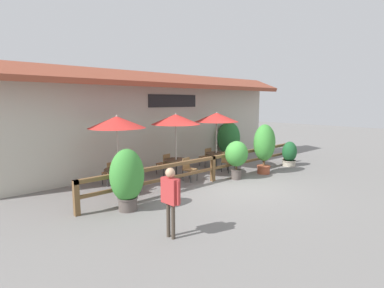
{
  "coord_description": "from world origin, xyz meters",
  "views": [
    {
      "loc": [
        -7.94,
        -6.55,
        2.96
      ],
      "look_at": [
        -0.71,
        1.43,
        1.44
      ],
      "focal_mm": 28.0,
      "sensor_mm": 36.0,
      "label": 1
    }
  ],
  "objects_px": {
    "patio_umbrella_near": "(117,122)",
    "chair_far_streetside": "(227,161)",
    "patio_umbrella_middle": "(176,119)",
    "dining_table_middle": "(176,163)",
    "potted_plant_corner_fern": "(289,154)",
    "pedestrian": "(170,193)",
    "chair_near_streetside": "(127,180)",
    "patio_umbrella_far": "(217,117)",
    "chair_near_wallside": "(111,172)",
    "chair_middle_wallside": "(164,163)",
    "potted_plant_broad_leaf": "(127,178)",
    "potted_plant_tall_tropical": "(229,139)",
    "potted_plant_small_flowering": "(264,145)",
    "dining_table_near": "(119,173)",
    "chair_middle_streetside": "(189,168)",
    "potted_plant_entrance_palm": "(237,155)",
    "dining_table_far": "(216,156)",
    "chair_far_wallside": "(206,156)"
  },
  "relations": [
    {
      "from": "patio_umbrella_middle",
      "to": "chair_middle_wallside",
      "type": "height_order",
      "value": "patio_umbrella_middle"
    },
    {
      "from": "chair_middle_wallside",
      "to": "potted_plant_broad_leaf",
      "type": "bearing_deg",
      "value": 28.51
    },
    {
      "from": "patio_umbrella_middle",
      "to": "dining_table_middle",
      "type": "distance_m",
      "value": 1.72
    },
    {
      "from": "potted_plant_broad_leaf",
      "to": "potted_plant_tall_tropical",
      "type": "relative_size",
      "value": 0.88
    },
    {
      "from": "dining_table_near",
      "to": "pedestrian",
      "type": "distance_m",
      "value": 4.2
    },
    {
      "from": "chair_far_streetside",
      "to": "potted_plant_corner_fern",
      "type": "distance_m",
      "value": 3.27
    },
    {
      "from": "potted_plant_tall_tropical",
      "to": "chair_far_streetside",
      "type": "bearing_deg",
      "value": -140.43
    },
    {
      "from": "patio_umbrella_near",
      "to": "chair_far_streetside",
      "type": "distance_m",
      "value": 5.07
    },
    {
      "from": "patio_umbrella_near",
      "to": "chair_far_streetside",
      "type": "height_order",
      "value": "patio_umbrella_near"
    },
    {
      "from": "chair_middle_wallside",
      "to": "potted_plant_small_flowering",
      "type": "relative_size",
      "value": 0.42
    },
    {
      "from": "patio_umbrella_middle",
      "to": "potted_plant_broad_leaf",
      "type": "distance_m",
      "value": 4.04
    },
    {
      "from": "patio_umbrella_middle",
      "to": "pedestrian",
      "type": "height_order",
      "value": "patio_umbrella_middle"
    },
    {
      "from": "chair_middle_streetside",
      "to": "potted_plant_corner_fern",
      "type": "bearing_deg",
      "value": -22.38
    },
    {
      "from": "patio_umbrella_far",
      "to": "chair_far_streetside",
      "type": "bearing_deg",
      "value": -95.75
    },
    {
      "from": "chair_middle_wallside",
      "to": "pedestrian",
      "type": "xyz_separation_m",
      "value": [
        -3.39,
        -4.74,
        0.53
      ]
    },
    {
      "from": "patio_umbrella_far",
      "to": "potted_plant_corner_fern",
      "type": "xyz_separation_m",
      "value": [
        2.98,
        -1.84,
        -1.72
      ]
    },
    {
      "from": "dining_table_near",
      "to": "chair_far_wallside",
      "type": "relative_size",
      "value": 1.13
    },
    {
      "from": "chair_near_streetside",
      "to": "patio_umbrella_far",
      "type": "height_order",
      "value": "patio_umbrella_far"
    },
    {
      "from": "chair_near_wallside",
      "to": "pedestrian",
      "type": "xyz_separation_m",
      "value": [
        -1.0,
        -4.74,
        0.53
      ]
    },
    {
      "from": "potted_plant_tall_tropical",
      "to": "pedestrian",
      "type": "height_order",
      "value": "potted_plant_tall_tropical"
    },
    {
      "from": "patio_umbrella_far",
      "to": "chair_far_streetside",
      "type": "distance_m",
      "value": 1.94
    },
    {
      "from": "dining_table_far",
      "to": "pedestrian",
      "type": "height_order",
      "value": "pedestrian"
    },
    {
      "from": "chair_far_streetside",
      "to": "potted_plant_broad_leaf",
      "type": "relative_size",
      "value": 0.5
    },
    {
      "from": "potted_plant_small_flowering",
      "to": "potted_plant_tall_tropical",
      "type": "bearing_deg",
      "value": 66.51
    },
    {
      "from": "patio_umbrella_near",
      "to": "chair_far_wallside",
      "type": "xyz_separation_m",
      "value": [
        4.8,
        0.62,
        -1.81
      ]
    },
    {
      "from": "chair_near_wallside",
      "to": "chair_far_streetside",
      "type": "bearing_deg",
      "value": 160.17
    },
    {
      "from": "patio_umbrella_middle",
      "to": "chair_middle_wallside",
      "type": "relative_size",
      "value": 2.95
    },
    {
      "from": "potted_plant_entrance_palm",
      "to": "pedestrian",
      "type": "bearing_deg",
      "value": -155.51
    },
    {
      "from": "chair_near_wallside",
      "to": "potted_plant_tall_tropical",
      "type": "relative_size",
      "value": 0.44
    },
    {
      "from": "patio_umbrella_near",
      "to": "chair_middle_wallside",
      "type": "bearing_deg",
      "value": 15.44
    },
    {
      "from": "potted_plant_corner_fern",
      "to": "pedestrian",
      "type": "bearing_deg",
      "value": -166.05
    },
    {
      "from": "patio_umbrella_middle",
      "to": "potted_plant_entrance_palm",
      "type": "xyz_separation_m",
      "value": [
        1.54,
        -1.77,
        -1.35
      ]
    },
    {
      "from": "patio_umbrella_far",
      "to": "dining_table_far",
      "type": "bearing_deg",
      "value": -63.43
    },
    {
      "from": "patio_umbrella_near",
      "to": "chair_far_wallside",
      "type": "distance_m",
      "value": 5.17
    },
    {
      "from": "chair_near_wallside",
      "to": "patio_umbrella_far",
      "type": "bearing_deg",
      "value": 168.34
    },
    {
      "from": "chair_middle_streetside",
      "to": "potted_plant_tall_tropical",
      "type": "xyz_separation_m",
      "value": [
        4.39,
        1.83,
        0.59
      ]
    },
    {
      "from": "patio_umbrella_middle",
      "to": "chair_far_streetside",
      "type": "height_order",
      "value": "patio_umbrella_middle"
    },
    {
      "from": "potted_plant_corner_fern",
      "to": "pedestrian",
      "type": "distance_m",
      "value": 8.96
    },
    {
      "from": "chair_middle_streetside",
      "to": "dining_table_far",
      "type": "height_order",
      "value": "chair_middle_streetside"
    },
    {
      "from": "dining_table_near",
      "to": "potted_plant_tall_tropical",
      "type": "bearing_deg",
      "value": 9.09
    },
    {
      "from": "pedestrian",
      "to": "potted_plant_broad_leaf",
      "type": "bearing_deg",
      "value": -8.15
    },
    {
      "from": "dining_table_middle",
      "to": "chair_far_streetside",
      "type": "height_order",
      "value": "chair_far_streetside"
    },
    {
      "from": "patio_umbrella_middle",
      "to": "patio_umbrella_far",
      "type": "relative_size",
      "value": 1.0
    },
    {
      "from": "chair_near_wallside",
      "to": "chair_far_streetside",
      "type": "distance_m",
      "value": 4.85
    },
    {
      "from": "patio_umbrella_middle",
      "to": "chair_middle_wallside",
      "type": "distance_m",
      "value": 1.94
    },
    {
      "from": "chair_near_wallside",
      "to": "patio_umbrella_near",
      "type": "bearing_deg",
      "value": 83.38
    },
    {
      "from": "patio_umbrella_near",
      "to": "dining_table_near",
      "type": "distance_m",
      "value": 1.72
    },
    {
      "from": "patio_umbrella_near",
      "to": "chair_near_streetside",
      "type": "height_order",
      "value": "patio_umbrella_near"
    },
    {
      "from": "chair_middle_wallside",
      "to": "potted_plant_entrance_palm",
      "type": "bearing_deg",
      "value": 112.39
    },
    {
      "from": "patio_umbrella_far",
      "to": "chair_near_streetside",
      "type": "bearing_deg",
      "value": -172.71
    }
  ]
}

